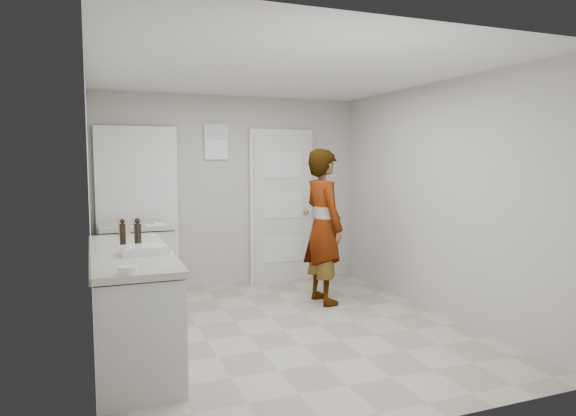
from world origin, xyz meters
name	(u,v)px	position (x,y,z in m)	size (l,w,h in m)	color
ground	(284,330)	(0.00, 0.00, 0.00)	(4.00, 4.00, 0.00)	gray
room_shell	(219,209)	(-0.17, 1.95, 1.02)	(4.00, 4.00, 4.00)	#B0ADA7
main_counter	(132,309)	(-1.45, -0.20, 0.43)	(0.64, 1.96, 0.93)	silver
side_counter	(138,266)	(-1.25, 1.55, 0.43)	(0.84, 0.61, 0.93)	silver
person	(324,226)	(0.78, 0.77, 0.90)	(0.66, 0.43, 1.80)	silver
cake_mix_box	(124,227)	(-1.44, 0.70, 1.01)	(0.11, 0.05, 0.17)	#A97954
spice_jar	(138,241)	(-1.36, 0.05, 0.96)	(0.05, 0.05, 0.08)	tan
oil_cruet_a	(138,232)	(-1.36, 0.04, 1.04)	(0.06, 0.06, 0.24)	black
oil_cruet_b	(123,233)	(-1.49, 0.08, 1.04)	(0.05, 0.05, 0.24)	black
baking_dish	(144,250)	(-1.36, -0.39, 0.95)	(0.38, 0.29, 0.06)	silver
egg_bowl	(128,270)	(-1.53, -1.10, 0.95)	(0.13, 0.13, 0.05)	silver
papers	(150,224)	(-1.10, 1.51, 0.93)	(0.26, 0.34, 0.01)	white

